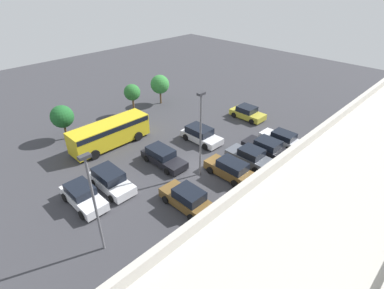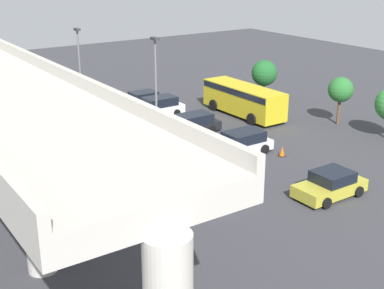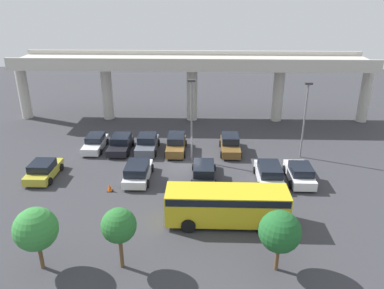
{
  "view_description": "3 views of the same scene",
  "coord_description": "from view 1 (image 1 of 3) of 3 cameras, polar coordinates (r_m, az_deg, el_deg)",
  "views": [
    {
      "loc": [
        16.69,
        16.25,
        16.31
      ],
      "look_at": [
        0.27,
        0.04,
        2.64
      ],
      "focal_mm": 28.0,
      "sensor_mm": 36.0,
      "label": 1
    },
    {
      "loc": [
        -31.19,
        19.63,
        13.21
      ],
      "look_at": [
        -2.58,
        0.12,
        0.84
      ],
      "focal_mm": 50.0,
      "sensor_mm": 36.0,
      "label": 2
    },
    {
      "loc": [
        1.49,
        -31.58,
        15.29
      ],
      "look_at": [
        0.39,
        1.67,
        1.45
      ],
      "focal_mm": 35.0,
      "sensor_mm": 36.0,
      "label": 3
    }
  ],
  "objects": [
    {
      "name": "ground_plane",
      "position": [
        28.44,
        0.32,
        -4.37
      ],
      "size": [
        94.05,
        94.05,
        0.0
      ],
      "primitive_type": "plane",
      "color": "#38383D"
    },
    {
      "name": "highway_overpass",
      "position": [
        19.57,
        30.13,
        -4.3
      ],
      "size": [
        43.66,
        6.32,
        8.11
      ],
      "color": "#BCB7AD",
      "rests_on": "ground_plane"
    },
    {
      "name": "parked_car_0",
      "position": [
        38.14,
        10.49,
        5.95
      ],
      "size": [
        2.26,
        4.33,
        1.51
      ],
      "rotation": [
        0.0,
        0.0,
        1.57
      ],
      "color": "gold",
      "rests_on": "ground_plane"
    },
    {
      "name": "parked_car_1",
      "position": [
        33.12,
        16.69,
        1.08
      ],
      "size": [
        1.99,
        4.45,
        1.47
      ],
      "rotation": [
        0.0,
        0.0,
        -1.57
      ],
      "color": "silver",
      "rests_on": "ground_plane"
    },
    {
      "name": "parked_car_2",
      "position": [
        31.12,
        13.79,
        -0.42
      ],
      "size": [
        2.24,
        4.4,
        1.54
      ],
      "rotation": [
        0.0,
        0.0,
        -1.57
      ],
      "color": "black",
      "rests_on": "ground_plane"
    },
    {
      "name": "parked_car_3",
      "position": [
        32.31,
        1.69,
        1.88
      ],
      "size": [
        2.25,
        4.63,
        1.6
      ],
      "rotation": [
        0.0,
        0.0,
        1.57
      ],
      "color": "silver",
      "rests_on": "ground_plane"
    },
    {
      "name": "parked_car_4",
      "position": [
        27.05,
        7.19,
        -4.62
      ],
      "size": [
        2.03,
        4.53,
        1.7
      ],
      "rotation": [
        0.0,
        0.0,
        -1.57
      ],
      "color": "brown",
      "rests_on": "ground_plane"
    },
    {
      "name": "parked_car_5",
      "position": [
        28.78,
        -5.58,
        -2.34
      ],
      "size": [
        2.12,
        4.87,
        1.52
      ],
      "rotation": [
        0.0,
        0.0,
        1.57
      ],
      "color": "black",
      "rests_on": "ground_plane"
    },
    {
      "name": "parked_car_6",
      "position": [
        23.71,
        -0.91,
        -10.29
      ],
      "size": [
        2.08,
        4.64,
        1.7
      ],
      "rotation": [
        0.0,
        0.0,
        -1.57
      ],
      "color": "brown",
      "rests_on": "ground_plane"
    },
    {
      "name": "parked_car_7",
      "position": [
        26.46,
        -15.24,
        -6.56
      ],
      "size": [
        2.19,
        4.65,
        1.66
      ],
      "rotation": [
        0.0,
        0.0,
        1.57
      ],
      "color": "silver",
      "rests_on": "ground_plane"
    },
    {
      "name": "parked_car_8",
      "position": [
        25.53,
        -20.09,
        -9.17
      ],
      "size": [
        2.14,
        4.56,
        1.59
      ],
      "rotation": [
        0.0,
        0.0,
        1.57
      ],
      "color": "silver",
      "rests_on": "ground_plane"
    },
    {
      "name": "parked_car_9",
      "position": [
        29.07,
        10.94,
        -2.32
      ],
      "size": [
        2.18,
        4.53,
        1.67
      ],
      "rotation": [
        0.0,
        0.0,
        -1.57
      ],
      "color": "#515660",
      "rests_on": "ground_plane"
    },
    {
      "name": "shuttle_bus",
      "position": [
        32.35,
        -15.4,
        2.31
      ],
      "size": [
        8.45,
        2.76,
        2.58
      ],
      "rotation": [
        0.0,
        0.0,
        3.14
      ],
      "color": "gold",
      "rests_on": "ground_plane"
    },
    {
      "name": "lamp_post_near_aisle",
      "position": [
        19.18,
        -18.27,
        -9.62
      ],
      "size": [
        0.7,
        0.35,
        7.45
      ],
      "color": "slate",
      "rests_on": "ground_plane"
    },
    {
      "name": "lamp_post_mid_lot",
      "position": [
        25.1,
        1.65,
        2.9
      ],
      "size": [
        0.7,
        0.35,
        7.9
      ],
      "color": "slate",
      "rests_on": "ground_plane"
    },
    {
      "name": "tree_front_left",
      "position": [
        41.45,
        -6.14,
        11.31
      ],
      "size": [
        2.52,
        2.52,
        3.99
      ],
      "color": "brown",
      "rests_on": "ground_plane"
    },
    {
      "name": "tree_front_centre",
      "position": [
        38.59,
        -11.34,
        9.68
      ],
      "size": [
        2.04,
        2.04,
        3.93
      ],
      "color": "brown",
      "rests_on": "ground_plane"
    },
    {
      "name": "tree_front_right",
      "position": [
        34.8,
        -23.51,
        4.89
      ],
      "size": [
        2.43,
        2.43,
        3.89
      ],
      "color": "brown",
      "rests_on": "ground_plane"
    },
    {
      "name": "traffic_cone",
      "position": [
        35.04,
        1.46,
        3.48
      ],
      "size": [
        0.44,
        0.44,
        0.7
      ],
      "color": "black",
      "rests_on": "ground_plane"
    }
  ]
}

